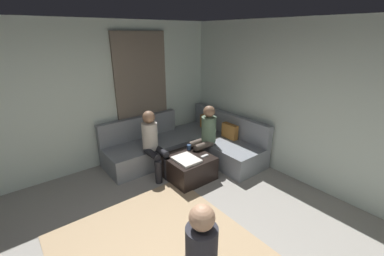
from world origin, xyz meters
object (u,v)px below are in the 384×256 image
object	(u,v)px
sectional_couch	(188,145)
coffee_mug	(189,147)
game_remote	(205,156)
person_on_couch_side	(153,141)
person_on_couch_back	(205,134)
ottoman	(188,167)

from	to	relation	value
sectional_couch	coffee_mug	world-z (taller)	sectional_couch
sectional_couch	game_remote	world-z (taller)	sectional_couch
sectional_couch	person_on_couch_side	distance (m)	0.98
game_remote	person_on_couch_side	world-z (taller)	person_on_couch_side
game_remote	sectional_couch	bearing A→B (deg)	162.64
coffee_mug	game_remote	world-z (taller)	coffee_mug
person_on_couch_side	game_remote	bearing A→B (deg)	133.91
coffee_mug	game_remote	distance (m)	0.40
coffee_mug	person_on_couch_side	distance (m)	0.69
coffee_mug	person_on_couch_back	bearing A→B (deg)	82.40
ottoman	coffee_mug	bearing A→B (deg)	140.71
coffee_mug	game_remote	size ratio (longest dim) A/B	0.63
person_on_couch_side	coffee_mug	bearing A→B (deg)	156.05
ottoman	person_on_couch_side	bearing A→B (deg)	-139.09
game_remote	person_on_couch_back	world-z (taller)	person_on_couch_back
ottoman	person_on_couch_side	distance (m)	0.79
person_on_couch_back	ottoman	bearing A→B (deg)	108.11
sectional_couch	game_remote	xyz separation A→B (m)	(0.82, -0.25, 0.15)
sectional_couch	ottoman	bearing A→B (deg)	-36.77
game_remote	person_on_couch_back	bearing A→B (deg)	138.74
sectional_couch	person_on_couch_side	bearing A→B (deg)	-80.65
coffee_mug	ottoman	bearing A→B (deg)	-39.29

